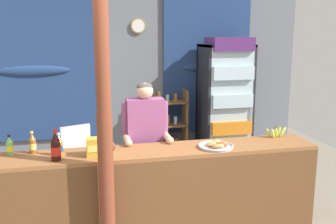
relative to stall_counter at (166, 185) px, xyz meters
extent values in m
plane|color=gray|center=(-0.05, 0.71, -0.56)|extent=(7.55, 7.55, 0.00)
cube|color=slate|center=(-0.05, 2.46, 0.86)|extent=(5.63, 0.12, 2.84)
cube|color=navy|center=(-1.47, 2.37, 1.10)|extent=(1.91, 0.04, 2.36)
ellipsoid|color=navy|center=(-1.47, 2.35, 0.98)|extent=(1.05, 0.10, 0.16)
cube|color=navy|center=(1.21, 2.37, 1.10)|extent=(1.44, 0.04, 2.36)
ellipsoid|color=navy|center=(1.21, 2.35, 0.98)|extent=(0.79, 0.10, 0.16)
cylinder|color=tan|center=(0.09, 2.38, 1.64)|extent=(0.23, 0.03, 0.23)
cylinder|color=white|center=(0.09, 2.37, 1.64)|extent=(0.19, 0.01, 0.19)
cube|color=beige|center=(-0.59, 2.38, 1.26)|extent=(0.24, 0.02, 0.18)
cube|color=#935B33|center=(0.00, 0.11, 0.33)|extent=(3.28, 0.52, 0.04)
cube|color=brown|center=(0.00, -0.13, -0.13)|extent=(3.28, 0.04, 0.88)
cube|color=brown|center=(-1.60, 0.11, -0.13)|extent=(0.08, 0.47, 0.88)
cube|color=brown|center=(1.60, 0.11, -0.13)|extent=(0.08, 0.47, 0.88)
cylinder|color=brown|center=(-0.62, -0.27, 0.13)|extent=(0.14, 0.14, 1.40)
cylinder|color=brown|center=(-0.62, -0.27, 1.53)|extent=(0.13, 0.13, 1.40)
ellipsoid|color=brown|center=(-0.56, -0.27, 0.53)|extent=(0.06, 0.05, 0.08)
cube|color=#232328|center=(1.40, 2.27, 0.40)|extent=(0.75, 0.04, 1.92)
cube|color=#232328|center=(1.04, 1.99, 0.40)|extent=(0.04, 0.60, 1.92)
cube|color=#232328|center=(1.75, 1.99, 0.40)|extent=(0.04, 0.60, 1.92)
cube|color=#232328|center=(1.40, 1.99, 1.34)|extent=(0.75, 0.60, 0.04)
cube|color=#232328|center=(1.40, 1.99, -0.52)|extent=(0.75, 0.60, 0.08)
cube|color=silver|center=(1.40, 1.70, 0.45)|extent=(0.69, 0.02, 1.76)
cylinder|color=#B7B7BC|center=(1.71, 1.67, 0.40)|extent=(0.02, 0.02, 0.40)
cube|color=silver|center=(1.40, 1.99, 0.01)|extent=(0.67, 0.52, 0.02)
cube|color=orange|center=(1.40, 1.87, 0.12)|extent=(0.63, 0.48, 0.20)
cube|color=silver|center=(1.40, 1.99, 0.42)|extent=(0.67, 0.52, 0.02)
cube|color=silver|center=(1.40, 1.87, 0.53)|extent=(0.63, 0.48, 0.20)
cube|color=silver|center=(1.40, 1.99, 0.84)|extent=(0.67, 0.52, 0.02)
cube|color=silver|center=(1.40, 1.87, 0.95)|extent=(0.63, 0.48, 0.20)
cube|color=silver|center=(1.40, 1.99, 1.26)|extent=(0.67, 0.52, 0.02)
cube|color=#56286B|center=(1.40, 1.87, 1.37)|extent=(0.63, 0.48, 0.20)
cube|color=brown|center=(0.34, 2.10, 0.05)|extent=(0.04, 0.28, 1.22)
cube|color=brown|center=(0.78, 2.10, 0.05)|extent=(0.04, 0.28, 1.22)
cube|color=brown|center=(0.56, 2.10, 0.47)|extent=(0.44, 0.28, 0.02)
cylinder|color=silver|center=(0.49, 2.10, 0.54)|extent=(0.05, 0.05, 0.11)
cylinder|color=brown|center=(0.63, 2.10, 0.54)|extent=(0.06, 0.06, 0.12)
cube|color=brown|center=(0.56, 2.10, 0.11)|extent=(0.44, 0.28, 0.02)
cylinder|color=orange|center=(0.49, 2.10, 0.19)|extent=(0.07, 0.07, 0.15)
cylinder|color=silver|center=(0.63, 2.10, 0.18)|extent=(0.05, 0.05, 0.12)
cube|color=brown|center=(0.56, 2.10, -0.26)|extent=(0.44, 0.28, 0.02)
cylinder|color=silver|center=(0.49, 2.10, -0.19)|extent=(0.06, 0.06, 0.10)
cylinder|color=brown|center=(0.63, 2.10, -0.18)|extent=(0.06, 0.06, 0.13)
cube|color=silver|center=(-0.84, 1.41, -0.12)|extent=(0.57, 0.57, 0.04)
cube|color=silver|center=(-0.91, 1.60, 0.10)|extent=(0.40, 0.19, 0.40)
cylinder|color=silver|center=(-0.95, 1.17, -0.34)|extent=(0.04, 0.04, 0.44)
cylinder|color=silver|center=(-0.59, 1.31, -0.34)|extent=(0.04, 0.04, 0.44)
cylinder|color=silver|center=(-1.08, 1.52, -0.34)|extent=(0.04, 0.04, 0.44)
cylinder|color=silver|center=(-0.73, 1.66, -0.34)|extent=(0.04, 0.04, 0.44)
cube|color=silver|center=(-1.02, 1.34, 0.00)|extent=(0.18, 0.38, 0.03)
cube|color=silver|center=(-0.65, 1.49, 0.00)|extent=(0.18, 0.38, 0.03)
cylinder|color=#28282D|center=(-0.20, 0.56, -0.14)|extent=(0.11, 0.11, 0.84)
cylinder|color=#28282D|center=(-0.03, 0.56, -0.14)|extent=(0.11, 0.11, 0.84)
cube|color=#934C7F|center=(-0.12, 0.56, 0.55)|extent=(0.42, 0.20, 0.53)
sphere|color=#DBB28E|center=(-0.12, 0.56, 0.90)|extent=(0.19, 0.19, 0.19)
ellipsoid|color=#4C4742|center=(-0.12, 0.57, 0.94)|extent=(0.18, 0.18, 0.10)
cylinder|color=#934C7F|center=(-0.34, 0.56, 0.58)|extent=(0.08, 0.08, 0.38)
cylinder|color=#DBB28E|center=(-0.34, 0.41, 0.39)|extent=(0.07, 0.26, 0.07)
sphere|color=#DBB28E|center=(-0.34, 0.28, 0.39)|extent=(0.08, 0.08, 0.08)
cylinder|color=#934C7F|center=(0.11, 0.56, 0.58)|extent=(0.08, 0.08, 0.38)
cylinder|color=#DBB28E|center=(0.11, 0.41, 0.39)|extent=(0.07, 0.26, 0.07)
sphere|color=#DBB28E|center=(0.11, 0.28, 0.39)|extent=(0.08, 0.08, 0.08)
cylinder|color=black|center=(-1.07, -0.01, 0.45)|extent=(0.09, 0.09, 0.19)
cone|color=black|center=(-1.07, -0.01, 0.58)|extent=(0.09, 0.09, 0.08)
cylinder|color=red|center=(-1.07, -0.01, 0.64)|extent=(0.04, 0.04, 0.03)
cylinder|color=red|center=(-1.07, -0.01, 0.45)|extent=(0.09, 0.09, 0.08)
cylinder|color=orange|center=(-1.04, 0.14, 0.42)|extent=(0.07, 0.07, 0.14)
cone|color=orange|center=(-1.04, 0.14, 0.53)|extent=(0.07, 0.07, 0.06)
cylinder|color=white|center=(-1.04, 0.14, 0.57)|extent=(0.03, 0.03, 0.02)
cylinder|color=#194C99|center=(-1.04, 0.14, 0.42)|extent=(0.07, 0.07, 0.06)
cylinder|color=#75C64C|center=(-1.53, 0.28, 0.41)|extent=(0.06, 0.06, 0.12)
cone|color=#75C64C|center=(-1.53, 0.28, 0.50)|extent=(0.06, 0.06, 0.06)
cylinder|color=black|center=(-1.53, 0.28, 0.54)|extent=(0.03, 0.03, 0.02)
cylinder|color=yellow|center=(-1.53, 0.28, 0.41)|extent=(0.07, 0.07, 0.06)
cylinder|color=brown|center=(-1.31, 0.27, 0.42)|extent=(0.07, 0.07, 0.14)
cone|color=brown|center=(-1.31, 0.27, 0.52)|extent=(0.07, 0.07, 0.06)
cylinder|color=#E5CC4C|center=(-1.31, 0.27, 0.57)|extent=(0.03, 0.03, 0.02)
cylinder|color=#E5D166|center=(-1.31, 0.27, 0.42)|extent=(0.07, 0.07, 0.06)
cube|color=gold|center=(-0.68, 0.04, 0.44)|extent=(0.21, 0.12, 0.18)
cube|color=#FFE26D|center=(-0.68, -0.03, 0.44)|extent=(0.19, 0.00, 0.06)
cylinder|color=#BCBCC1|center=(0.55, 0.04, 0.36)|extent=(0.36, 0.36, 0.02)
torus|color=#BCBCC1|center=(0.55, 0.04, 0.37)|extent=(0.37, 0.37, 0.02)
ellipsoid|color=#A36638|center=(0.63, 0.02, 0.40)|extent=(0.10, 0.08, 0.06)
ellipsoid|color=tan|center=(0.59, 0.13, 0.39)|extent=(0.09, 0.07, 0.04)
ellipsoid|color=tan|center=(0.51, 0.08, 0.39)|extent=(0.11, 0.07, 0.04)
ellipsoid|color=#B2753D|center=(0.50, 0.04, 0.39)|extent=(0.10, 0.08, 0.04)
ellipsoid|color=#B2753D|center=(0.52, -0.04, 0.39)|extent=(0.09, 0.07, 0.05)
ellipsoid|color=tan|center=(0.57, -0.02, 0.39)|extent=(0.09, 0.06, 0.04)
ellipsoid|color=#B7C647|center=(1.27, 0.28, 0.41)|extent=(0.08, 0.04, 0.13)
ellipsoid|color=#B7C647|center=(1.32, 0.25, 0.40)|extent=(0.07, 0.03, 0.12)
ellipsoid|color=#B7C647|center=(1.36, 0.26, 0.40)|extent=(0.04, 0.03, 0.12)
ellipsoid|color=#B7C647|center=(1.40, 0.28, 0.41)|extent=(0.07, 0.03, 0.13)
ellipsoid|color=#B7C647|center=(1.45, 0.26, 0.41)|extent=(0.11, 0.04, 0.14)
cylinder|color=olive|center=(1.36, 0.27, 0.48)|extent=(0.02, 0.02, 0.05)
camera|label=1|loc=(-0.82, -3.66, 1.55)|focal=41.35mm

